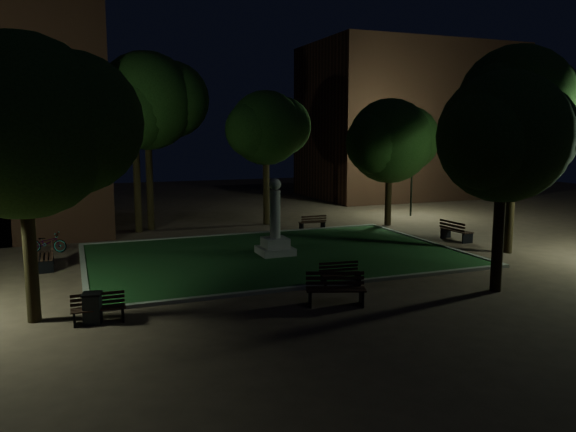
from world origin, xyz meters
name	(u,v)px	position (x,y,z in m)	size (l,w,h in m)	color
ground	(293,266)	(0.00, 0.00, 0.00)	(80.00, 80.00, 0.00)	#503A2D
lawn	(275,255)	(0.00, 2.00, 0.04)	(15.00, 10.00, 0.08)	#1B401B
lawn_kerb	(275,255)	(0.00, 2.00, 0.06)	(15.40, 10.40, 0.12)	slate
monument	(275,234)	(0.00, 2.00, 0.96)	(1.40, 1.40, 3.20)	gray
building_far	(407,122)	(18.00, 20.00, 6.00)	(16.00, 10.00, 12.00)	#512B1D
tree_west	(26,127)	(-8.89, -3.37, 5.31)	(6.01, 4.90, 7.76)	black
tree_north_wl	(136,109)	(-4.60, 9.95, 6.31)	(5.05, 4.12, 8.39)	black
tree_north_er	(268,128)	(2.44, 9.96, 5.39)	(5.05, 4.12, 7.46)	black
tree_ne	(391,141)	(8.74, 7.27, 4.68)	(5.71, 4.66, 7.02)	black
tree_east	(519,103)	(9.71, -1.03, 6.35)	(5.87, 4.79, 8.76)	black
tree_se	(506,137)	(5.06, -5.55, 5.01)	(5.11, 4.17, 7.11)	black
tree_far_north	(149,101)	(-3.88, 10.49, 6.76)	(6.22, 5.08, 9.31)	black
lamppost_ne	(412,165)	(11.78, 9.75, 3.15)	(1.18, 0.28, 4.51)	black
bench_near_left	(336,290)	(-0.59, -5.00, 0.46)	(1.88, 1.19, 0.98)	black
bench_near_right	(340,274)	(0.53, -3.06, 0.36)	(1.45, 0.63, 0.77)	black
bench_west_near	(98,309)	(-7.35, -4.07, 0.37)	(1.43, 0.51, 0.78)	black
bench_left_side	(47,257)	(-8.88, 3.06, 0.45)	(0.65, 1.77, 0.97)	black
bench_right_side	(455,231)	(9.22, 2.06, 0.45)	(0.71, 1.78, 0.96)	black
bench_far_side	(313,223)	(4.05, 7.34, 0.37)	(1.43, 0.51, 0.79)	black
trash_bin	(92,308)	(-7.50, -4.12, 0.43)	(0.59, 0.59, 0.85)	black
bicycle	(47,243)	(-8.98, 6.24, 0.43)	(0.58, 1.65, 0.87)	black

